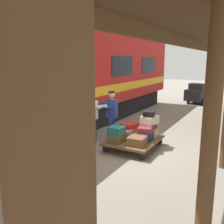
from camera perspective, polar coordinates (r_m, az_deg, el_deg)
The scene contains 18 objects.
ground_plane at distance 7.69m, azimuth 5.61°, elevation -8.80°, with size 60.00×60.00×0.00m, color gray.
train_car at distance 9.25m, azimuth -14.98°, elevation 7.42°, with size 3.02×17.80×4.00m.
luggage_cart at distance 7.80m, azimuth 4.96°, elevation -6.46°, with size 1.43×1.76×0.31m.
suitcase_gray_aluminum at distance 7.89m, azimuth 2.85°, elevation -5.10°, with size 0.37×0.57×0.21m, color #9EA0A5.
suitcase_orange_carryall at distance 8.31m, azimuth 4.35°, elevation -4.37°, with size 0.38×0.59×0.17m, color #CC6B23.
suitcase_tan_vintage at distance 8.06m, azimuth 8.50°, elevation -4.64°, with size 0.49×0.50×0.26m, color tan.
suitcase_navy_fabric at distance 7.63m, azimuth 7.19°, elevation -5.62°, with size 0.40×0.54×0.24m, color navy.
suitcase_olive_duffel at distance 7.46m, azimuth 1.17°, elevation -5.79°, with size 0.41×0.51×0.27m, color brown.
suitcase_brown_leather at distance 7.20m, azimuth 5.71°, elevation -6.62°, with size 0.47×0.49×0.25m, color brown.
suitcase_maroon_trunk at distance 8.00m, azimuth 8.61°, elevation -3.22°, with size 0.35×0.48×0.15m, color maroon.
suitcase_cream_canvas at distance 7.98m, azimuth 8.61°, elevation -1.81°, with size 0.40×0.51×0.24m, color beige.
suitcase_burgundy_valise at distance 7.59m, azimuth 7.51°, elevation -4.12°, with size 0.40×0.38×0.16m, color maroon.
suitcase_teal_softside at distance 7.37m, azimuth 1.01°, elevation -4.09°, with size 0.40×0.43×0.20m, color #1E666B.
suitcase_red_plastic at distance 8.25m, azimuth 4.04°, elevation -3.19°, with size 0.41×0.55×0.19m, color #AD231E.
suitcase_black_hardshell at distance 7.92m, azimuth 8.50°, elevation -0.38°, with size 0.31×0.38×0.17m, color black.
porter_in_overalls at distance 8.31m, azimuth -0.20°, elevation -0.55°, with size 0.70×0.48×1.70m.
porter_by_door at distance 8.14m, azimuth -4.55°, elevation -0.84°, with size 0.70×0.48×1.70m.
baggage_tug at distance 16.80m, azimuth 19.08°, elevation 3.98°, with size 1.50×1.93×1.30m.
Camera 1 is at (-2.87, 6.61, 2.68)m, focal length 39.97 mm.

